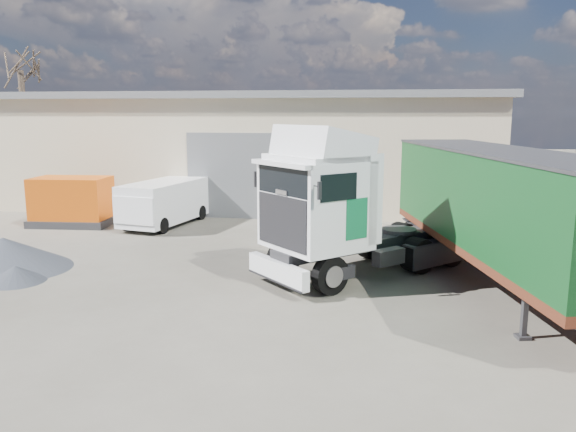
# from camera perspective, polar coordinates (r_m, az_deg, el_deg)

# --- Properties ---
(ground) EXTENTS (120.00, 120.00, 0.00)m
(ground) POSITION_cam_1_polar(r_m,az_deg,el_deg) (14.14, -7.42, -7.87)
(ground) COLOR #2A2822
(ground) RESTS_ON ground
(warehouse) EXTENTS (30.60, 12.60, 5.42)m
(warehouse) POSITION_cam_1_polar(r_m,az_deg,el_deg) (30.54, -10.13, 7.00)
(warehouse) COLOR beige
(warehouse) RESTS_ON ground
(bare_tree) EXTENTS (4.00, 4.00, 9.60)m
(bare_tree) POSITION_cam_1_polar(r_m,az_deg,el_deg) (39.60, -25.66, 14.54)
(bare_tree) COLOR #382B21
(bare_tree) RESTS_ON ground
(tractor_unit) EXTENTS (5.96, 5.86, 4.13)m
(tractor_unit) POSITION_cam_1_polar(r_m,az_deg,el_deg) (15.04, 5.23, 0.13)
(tractor_unit) COLOR black
(tractor_unit) RESTS_ON ground
(box_trailer) EXTENTS (4.40, 10.84, 3.53)m
(box_trailer) POSITION_cam_1_polar(r_m,az_deg,el_deg) (15.14, 20.35, 1.16)
(box_trailer) COLOR #2D2D30
(box_trailer) RESTS_ON ground
(panel_van) EXTENTS (2.53, 4.53, 1.75)m
(panel_van) POSITION_cam_1_polar(r_m,az_deg,el_deg) (22.66, -12.64, 1.27)
(panel_van) COLOR black
(panel_van) RESTS_ON ground
(orange_skip) EXTENTS (3.17, 2.11, 1.91)m
(orange_skip) POSITION_cam_1_polar(r_m,az_deg,el_deg) (23.86, -21.08, 1.11)
(orange_skip) COLOR #2D2D30
(orange_skip) RESTS_ON ground
(gravel_heap) EXTENTS (5.25, 5.25, 0.87)m
(gravel_heap) POSITION_cam_1_polar(r_m,az_deg,el_deg) (18.36, -26.95, -3.35)
(gravel_heap) COLOR black
(gravel_heap) RESTS_ON ground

